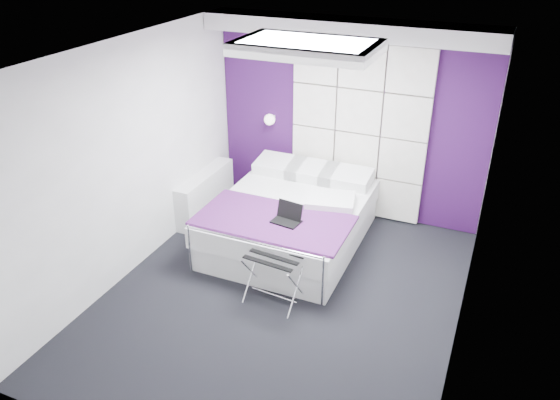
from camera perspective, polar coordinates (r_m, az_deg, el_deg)
name	(u,v)px	position (r m, az deg, el deg)	size (l,w,h in m)	color
floor	(282,297)	(5.99, 0.21, -10.05)	(4.40, 4.40, 0.00)	black
ceiling	(283,54)	(4.86, 0.26, 15.03)	(4.40, 4.40, 0.00)	white
wall_back	(349,120)	(7.22, 7.20, 8.29)	(3.60, 3.60, 0.00)	silver
wall_left	(130,160)	(6.16, -15.38, 4.07)	(4.40, 4.40, 0.00)	silver
wall_right	(475,226)	(4.96, 19.75, -2.56)	(4.40, 4.40, 0.00)	silver
accent_wall	(349,120)	(7.21, 7.17, 8.26)	(3.58, 0.02, 2.58)	#361046
soffit	(348,28)	(6.68, 7.16, 17.40)	(3.58, 0.50, 0.20)	white
headboard	(358,133)	(7.17, 8.15, 6.99)	(1.80, 0.08, 2.30)	silver
skylight	(307,46)	(5.42, 2.86, 15.76)	(1.36, 0.86, 0.12)	white
wall_lamp	(271,119)	(7.46, -0.97, 8.50)	(0.15, 0.15, 0.15)	white
radiator	(206,194)	(7.48, -7.79, 0.62)	(0.22, 1.20, 0.60)	white
bed	(291,220)	(6.76, 1.14, -2.06)	(1.75, 2.12, 0.74)	white
nightstand	(291,166)	(7.54, 1.15, 3.60)	(0.49, 0.38, 0.05)	white
luggage_rack	(274,278)	(5.78, -0.62, -8.19)	(0.56, 0.41, 0.55)	silver
laptop	(288,217)	(6.14, 0.79, -1.75)	(0.31, 0.22, 0.22)	black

